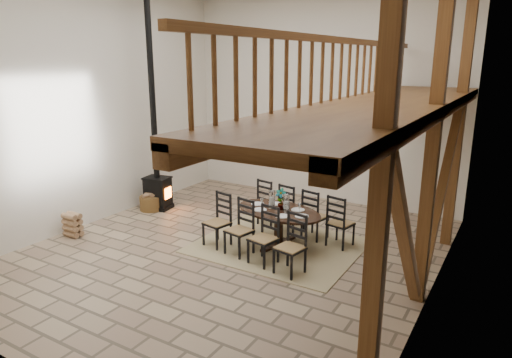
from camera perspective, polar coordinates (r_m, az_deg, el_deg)
The scene contains 7 objects.
ground at distance 8.66m, azimuth -3.15°, elevation -9.01°, with size 8.00×8.00×0.00m, color tan.
room_shell at distance 7.32m, azimuth 4.40°, elevation 11.01°, with size 7.02×8.02×5.01m.
rug at distance 8.88m, azimuth 2.82°, elevation -8.30°, with size 3.00×2.50×0.02m, color tan.
dining_table at distance 8.74m, azimuth 2.85°, elevation -6.13°, with size 2.53×2.36×1.14m.
wood_stove at distance 10.94m, azimuth -12.38°, elevation 2.10°, with size 0.67×0.55×5.00m.
log_basket at distance 11.12m, azimuth -13.00°, elevation -2.85°, with size 0.52×0.52×0.43m.
log_stack at distance 9.96m, azimuth -21.95°, elevation -5.33°, with size 0.36×0.25×0.49m.
Camera 1 is at (4.46, -6.53, 3.51)m, focal length 32.00 mm.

